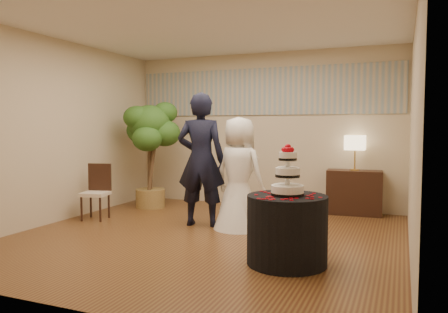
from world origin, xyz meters
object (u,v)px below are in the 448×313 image
at_px(bride, 239,173).
at_px(wedding_cake, 288,170).
at_px(ficus_tree, 150,154).
at_px(groom, 201,160).
at_px(table_lamp, 355,153).
at_px(cake_table, 287,230).
at_px(console, 354,192).
at_px(side_chair, 95,192).

xyz_separation_m(bride, wedding_cake, (1.03, -1.32, 0.21)).
height_order(bride, ficus_tree, ficus_tree).
bearing_deg(groom, table_lamp, -150.76).
distance_m(groom, cake_table, 2.16).
height_order(table_lamp, ficus_tree, ficus_tree).
xyz_separation_m(groom, table_lamp, (2.01, 1.70, 0.05)).
height_order(console, ficus_tree, ficus_tree).
xyz_separation_m(groom, bride, (0.59, 0.03, -0.18)).
xyz_separation_m(bride, ficus_tree, (-2.05, 0.92, 0.17)).
height_order(bride, table_lamp, bride).
bearing_deg(console, bride, -134.15).
bearing_deg(groom, wedding_cake, 130.42).
bearing_deg(bride, wedding_cake, 142.67).
distance_m(groom, wedding_cake, 2.08).
height_order(cake_table, console, same).
bearing_deg(cake_table, table_lamp, 82.61).
bearing_deg(console, table_lamp, 0.00).
xyz_separation_m(wedding_cake, ficus_tree, (-3.09, 2.24, -0.04)).
relative_size(groom, bride, 1.22).
height_order(cake_table, ficus_tree, ficus_tree).
xyz_separation_m(cake_table, ficus_tree, (-3.09, 2.24, 0.61)).
relative_size(table_lamp, side_chair, 0.66).
bearing_deg(ficus_tree, side_chair, -101.62).
relative_size(bride, ficus_tree, 0.82).
distance_m(wedding_cake, side_chair, 3.54).
height_order(groom, cake_table, groom).
xyz_separation_m(bride, cake_table, (1.03, -1.32, -0.43)).
bearing_deg(side_chair, ficus_tree, 65.79).
distance_m(wedding_cake, ficus_tree, 3.82).
bearing_deg(wedding_cake, groom, 141.41).
height_order(wedding_cake, side_chair, wedding_cake).
bearing_deg(side_chair, groom, -3.69).
bearing_deg(console, side_chair, -155.89).
xyz_separation_m(groom, cake_table, (1.62, -1.30, -0.61)).
bearing_deg(cake_table, console, 82.61).
distance_m(groom, console, 2.70).
bearing_deg(table_lamp, ficus_tree, -167.76).
bearing_deg(table_lamp, console, 0.00).
height_order(groom, table_lamp, groom).
distance_m(bride, side_chair, 2.35).
distance_m(bride, table_lamp, 2.21).
height_order(cake_table, side_chair, side_chair).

